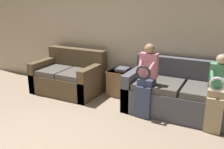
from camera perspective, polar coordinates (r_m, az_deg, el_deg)
The scene contains 7 objects.
wall_back at distance 5.37m, azimuth 0.77°, elevation 9.47°, with size 7.79×0.06×2.55m.
couch_main at distance 4.63m, azimuth 15.99°, elevation -4.53°, with size 1.99×0.97×0.92m.
couch_side at distance 5.53m, azimuth -9.79°, elevation -0.68°, with size 1.42×0.91×0.91m.
child_left_seated at distance 4.27m, azimuth 7.89°, elevation -0.69°, with size 0.31×0.37×1.26m.
child_right_seated at distance 4.08m, azimuth 22.92°, elevation -3.37°, with size 0.30×0.37×1.19m.
side_shelf at distance 5.25m, azimuth 2.39°, elevation -1.95°, with size 0.59×0.42×0.54m.
book_stack at distance 5.16m, azimuth 2.52°, elevation 1.17°, with size 0.24×0.30×0.07m.
Camera 1 is at (2.35, -1.81, 1.98)m, focal length 40.00 mm.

